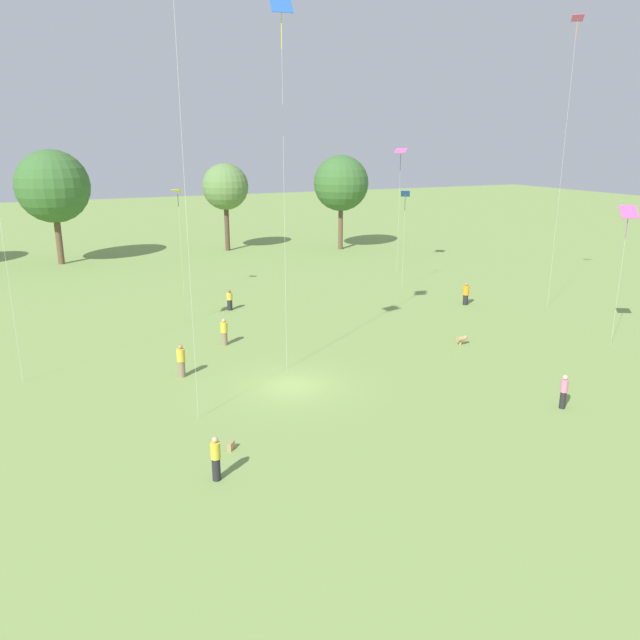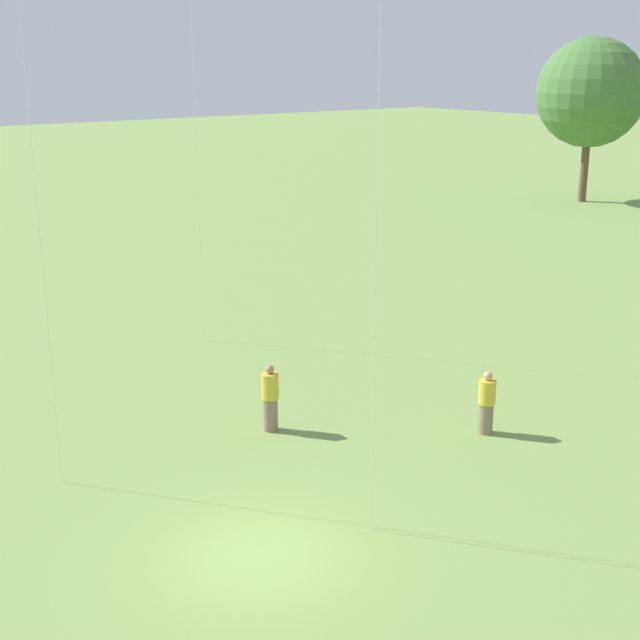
{
  "view_description": "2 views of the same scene",
  "coord_description": "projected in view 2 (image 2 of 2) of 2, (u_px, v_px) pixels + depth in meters",
  "views": [
    {
      "loc": [
        -11.45,
        -28.82,
        12.61
      ],
      "look_at": [
        1.5,
        -0.33,
        3.58
      ],
      "focal_mm": 35.0,
      "sensor_mm": 36.0,
      "label": 1
    },
    {
      "loc": [
        13.41,
        -8.88,
        9.74
      ],
      "look_at": [
        -2.73,
        3.71,
        3.67
      ],
      "focal_mm": 50.0,
      "sensor_mm": 36.0,
      "label": 2
    }
  ],
  "objects": [
    {
      "name": "tree_0",
      "position": [
        591.0,
        93.0,
        60.33
      ],
      "size": [
        7.36,
        7.36,
        11.1
      ],
      "color": "brown",
      "rests_on": "ground_plane"
    },
    {
      "name": "person_3",
      "position": [
        487.0,
        403.0,
        23.76
      ],
      "size": [
        0.49,
        0.49,
        1.75
      ],
      "rotation": [
        0.0,
        0.0,
        0.08
      ],
      "color": "#847056",
      "rests_on": "ground_plane"
    },
    {
      "name": "ground_plane",
      "position": [
        259.0,
        554.0,
        18.14
      ],
      "size": [
        240.0,
        240.0,
        0.0
      ],
      "primitive_type": "plane",
      "color": "#7A994C"
    },
    {
      "name": "person_1",
      "position": [
        270.0,
        398.0,
        23.93
      ],
      "size": [
        0.65,
        0.65,
        1.86
      ],
      "rotation": [
        0.0,
        0.0,
        3.75
      ],
      "color": "#847056",
      "rests_on": "ground_plane"
    }
  ]
}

